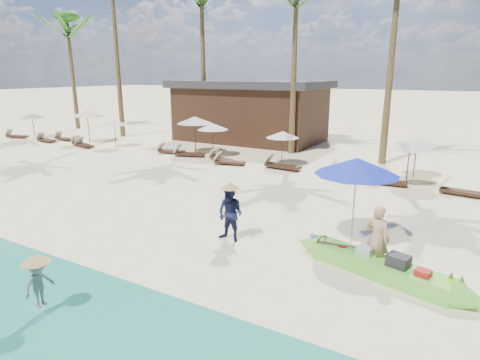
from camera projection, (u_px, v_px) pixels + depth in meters
The scene contains 32 objects.
ground at pixel (206, 248), 11.42m from camera, with size 240.00×240.00×0.00m, color #FCE8BA.
wet_sand_strip at pixel (48, 349), 7.23m from camera, with size 240.00×4.50×0.01m, color tan.
green_canoe at pixel (380, 267), 9.79m from camera, with size 5.37×1.79×0.70m.
tourist at pixel (377, 238), 9.96m from camera, with size 0.63×0.41×1.71m, color tan.
vendor_green at pixel (230, 214), 11.72m from camera, with size 0.81×0.63×1.67m, color #161A3E.
vendor_yellow at pixel (39, 283), 8.13m from camera, with size 0.66×0.38×1.03m, color gray.
blue_umbrella at pixel (357, 166), 11.21m from camera, with size 2.36×2.36×2.54m.
resort_parasol_0 at pixel (32, 116), 30.19m from camera, with size 1.86×1.86×1.91m.
lounger_0_left at pixel (16, 135), 30.70m from camera, with size 1.87×0.97×0.61m.
lounger_0_right at pixel (63, 138), 29.65m from camera, with size 1.73×0.63×0.58m.
resort_parasol_1 at pixel (87, 113), 28.26m from camera, with size 2.26×2.26×2.33m.
lounger_1_left at pixel (45, 139), 28.92m from camera, with size 1.75×0.62×0.59m.
lounger_1_right at pixel (80, 143), 27.30m from camera, with size 1.84×0.95×0.60m.
resort_parasol_2 at pixel (114, 122), 26.65m from camera, with size 1.77×1.77×1.83m.
lounger_2_left at pixel (84, 144), 26.90m from camera, with size 1.79×0.90×0.58m.
resort_parasol_3 at pixel (195, 120), 24.47m from camera, with size 2.20×2.20×2.27m.
lounger_3_left at pixel (170, 150), 24.81m from camera, with size 1.84×0.87×0.60m.
lounger_3_right at pixel (188, 153), 23.90m from camera, with size 1.95×1.11×0.63m.
resort_parasol_4 at pixel (213, 127), 23.69m from camera, with size 1.90×1.90×1.95m.
lounger_4_left at pixel (220, 158), 22.70m from camera, with size 1.72×1.03×0.56m.
lounger_4_right at pixel (228, 161), 21.77m from camera, with size 1.82×0.91×0.59m.
resort_parasol_5 at pixel (283, 135), 21.34m from camera, with size 1.78×1.78×1.83m.
lounger_5_left at pixel (280, 165), 20.79m from camera, with size 2.03×0.76×0.68m.
resort_parasol_6 at pixel (410, 145), 17.50m from camera, with size 1.92×1.92×1.98m.
lounger_6_left at pixel (347, 170), 19.61m from camera, with size 2.03×1.13×0.66m.
lounger_6_right at pixel (384, 180), 17.83m from camera, with size 1.80×0.70×0.60m.
resort_parasol_7 at pixel (417, 141), 18.75m from camera, with size 1.90×1.90×1.96m.
lounger_7_left at pixel (460, 190), 16.31m from camera, with size 1.84×0.74×0.61m.
palm_0 at pixel (68, 33), 34.14m from camera, with size 2.08×2.08×9.90m.
palm_2 at pixel (202, 6), 26.71m from camera, with size 2.08×2.08×11.33m.
palm_3 at pixel (296, 5), 22.79m from camera, with size 2.08×2.08×10.52m.
pavilion_west at pixel (251, 110), 29.37m from camera, with size 10.80×6.60×4.30m.
Camera 1 is at (6.09, -8.65, 4.82)m, focal length 30.00 mm.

